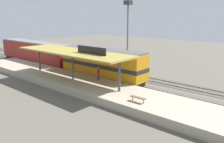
# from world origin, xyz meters

# --- Properties ---
(ground_plane) EXTENTS (120.00, 120.00, 0.00)m
(ground_plane) POSITION_xyz_m (2.00, 0.00, 0.00)
(ground_plane) COLOR #5B564C
(track_near) EXTENTS (3.20, 110.00, 0.16)m
(track_near) POSITION_xyz_m (0.00, 0.00, 0.03)
(track_near) COLOR #4E4941
(track_near) RESTS_ON ground
(track_far) EXTENTS (3.20, 110.00, 0.16)m
(track_far) POSITION_xyz_m (4.60, 0.00, 0.03)
(track_far) COLOR #4E4941
(track_far) RESTS_ON ground
(platform) EXTENTS (6.00, 44.00, 0.90)m
(platform) POSITION_xyz_m (-4.60, 0.00, 0.45)
(platform) COLOR #A89E89
(platform) RESTS_ON ground
(station_canopy) EXTENTS (5.20, 18.00, 4.70)m
(station_canopy) POSITION_xyz_m (-4.60, -0.09, 4.53)
(station_canopy) COLOR #47474C
(station_canopy) RESTS_ON platform
(platform_bench) EXTENTS (0.44, 1.70, 0.50)m
(platform_bench) POSITION_xyz_m (-6.00, -11.53, 1.34)
(platform_bench) COLOR #333338
(platform_bench) RESTS_ON platform
(locomotive) EXTENTS (2.93, 14.43, 4.44)m
(locomotive) POSITION_xyz_m (0.00, -0.95, 2.41)
(locomotive) COLOR #28282D
(locomotive) RESTS_ON track_near
(passenger_carriage_single) EXTENTS (2.90, 20.00, 4.24)m
(passenger_carriage_single) POSITION_xyz_m (0.00, 17.05, 2.31)
(passenger_carriage_single) COLOR #28282D
(passenger_carriage_single) RESTS_ON track_near
(freight_car) EXTENTS (2.80, 12.00, 3.54)m
(freight_car) POSITION_xyz_m (4.60, 3.73, 1.97)
(freight_car) COLOR #28282D
(freight_car) RESTS_ON track_far
(light_mast) EXTENTS (1.10, 1.10, 11.70)m
(light_mast) POSITION_xyz_m (7.80, 0.26, 8.40)
(light_mast) COLOR slate
(light_mast) RESTS_ON ground
(person_waiting) EXTENTS (0.34, 0.34, 1.71)m
(person_waiting) POSITION_xyz_m (-2.62, -2.79, 1.85)
(person_waiting) COLOR #663375
(person_waiting) RESTS_ON platform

